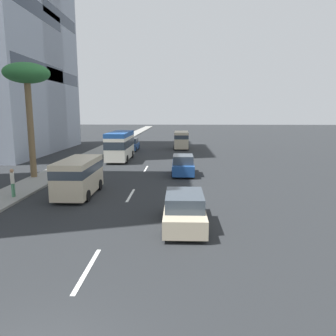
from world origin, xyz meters
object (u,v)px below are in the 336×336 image
Objects in this scene: car_fifth at (184,210)px; pedestrian_near_lamp at (13,181)px; car_lead at (183,165)px; van_fourth at (181,139)px; van_third at (79,175)px; minibus_second at (120,145)px; palm_tree at (27,78)px; car_sixth at (131,145)px.

car_fifth is 11.29m from pedestrian_near_lamp.
car_lead is 19.57m from van_fourth.
van_third is 2.86× the size of pedestrian_near_lamp.
van_fourth is at bearing 149.01° from minibus_second.
car_sixth is at bearing -14.25° from palm_tree.
car_lead is at bearing 21.74° from car_sixth.
van_fourth is 25.52m from palm_tree.
car_lead is at bearing 39.89° from minibus_second.
car_fifth is 2.74× the size of pedestrian_near_lamp.
pedestrian_near_lamp is at bearing -166.41° from palm_tree.
minibus_second reaches higher than van_fourth.
car_sixth reaches higher than car_fifth.
van_third is at bearing -134.04° from palm_tree.
van_fourth is (19.56, 0.01, 0.62)m from car_lead.
car_fifth is (-32.03, 0.08, -0.66)m from van_fourth.
minibus_second is at bearing -179.66° from van_third.
car_lead is 0.84× the size of van_third.
minibus_second is 1.40× the size of van_fourth.
van_fourth is at bearing -29.04° from palm_tree.
car_sixth is at bearing 12.96° from car_fifth.
pedestrian_near_lamp is at bearing -12.67° from minibus_second.
car_sixth is 2.71× the size of pedestrian_near_lamp.
van_fourth is (11.37, -6.83, -0.29)m from minibus_second.
minibus_second is 12.99m from palm_tree.
palm_tree is at bearing -26.77° from minibus_second.
van_fourth reaches higher than car_sixth.
car_lead is 9.82m from van_third.
car_lead is 18.94m from car_sixth.
car_fifth is 30.85m from car_sixth.
van_third is 1.04× the size of car_fifth.
palm_tree reaches higher than van_fourth.
car_lead is 0.89× the size of car_sixth.
car_lead is 0.88× the size of car_fifth.
car_fifth is (-20.66, -6.75, -0.95)m from minibus_second.
pedestrian_near_lamp is (-27.72, 10.51, -0.30)m from van_fourth.
car_lead is 12.47m from car_fifth.
pedestrian_near_lamp is 0.20× the size of palm_tree.
palm_tree is (5.08, 5.25, 6.50)m from van_third.
pedestrian_near_lamp is (-8.17, 10.52, 0.32)m from car_lead.
van_third is 8.57m from car_fifth.
car_fifth is at bearing 179.58° from car_lead.
pedestrian_near_lamp is at bearing -74.41° from van_third.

